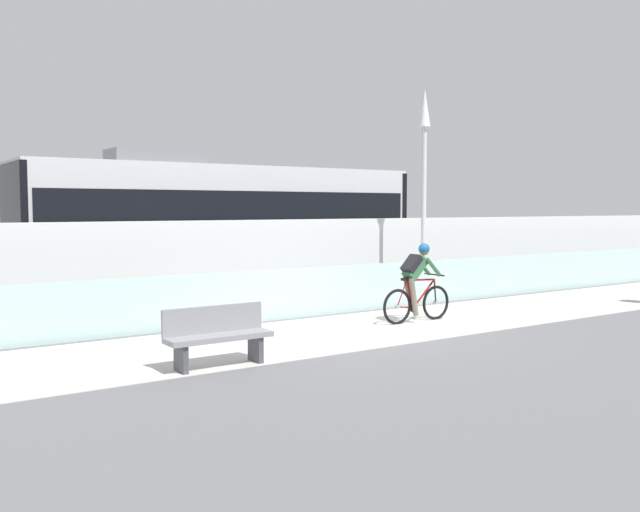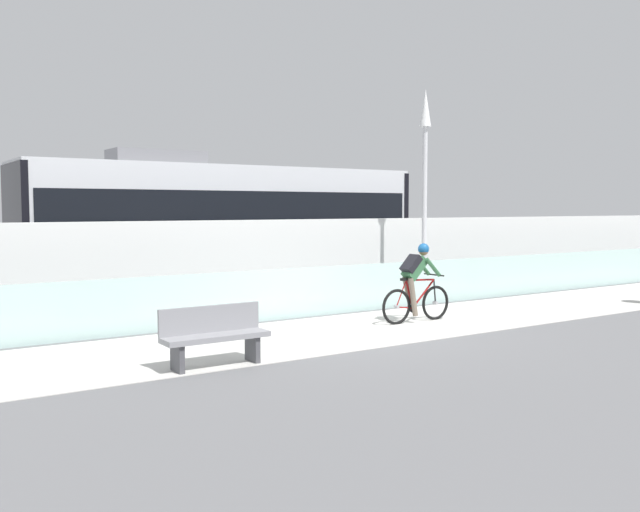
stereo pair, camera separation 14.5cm
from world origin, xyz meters
name	(u,v)px [view 2 (the right image)]	position (x,y,z in m)	size (l,w,h in m)	color
ground_plane	(354,330)	(0.00, 0.00, 0.00)	(200.00, 200.00, 0.00)	slate
bike_path_deck	(354,330)	(0.00, 0.00, 0.01)	(32.00, 3.20, 0.01)	silver
glass_parapet	(302,293)	(0.00, 1.85, 0.53)	(32.00, 0.05, 1.06)	silver
concrete_barrier_wall	(261,264)	(0.00, 3.65, 1.02)	(32.00, 0.36, 2.05)	white
tram_rail_near	(216,296)	(0.00, 6.13, 0.00)	(32.00, 0.08, 0.01)	#595654
tram_rail_far	(194,290)	(0.00, 7.57, 0.00)	(32.00, 0.08, 0.01)	#595654
tram	(226,224)	(0.66, 6.85, 1.89)	(11.06, 2.54, 3.81)	silver
cyclist_on_bike	(416,283)	(1.58, 0.00, 0.80)	(1.77, 0.58, 1.61)	black
lamp_post_antenna	(425,168)	(3.73, 2.15, 3.29)	(0.28, 0.28, 5.20)	gray
bench	(214,334)	(-3.50, -1.29, 0.48)	(1.60, 0.45, 0.89)	gray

